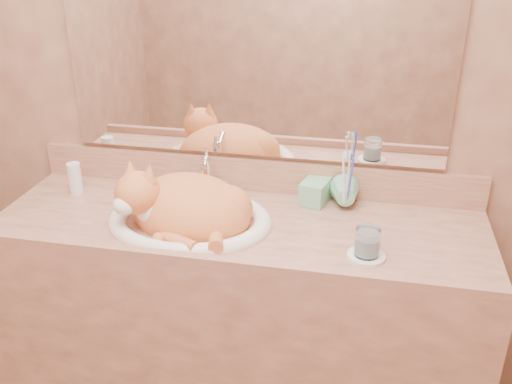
% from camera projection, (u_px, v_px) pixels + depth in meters
% --- Properties ---
extents(wall_back, '(2.40, 0.02, 2.50)m').
position_uv_depth(wall_back, '(255.00, 81.00, 1.91)').
color(wall_back, brown).
rests_on(wall_back, ground).
extents(vanity_counter, '(1.60, 0.55, 0.85)m').
position_uv_depth(vanity_counter, '(239.00, 329.00, 2.02)').
color(vanity_counter, brown).
rests_on(vanity_counter, floor).
extents(mirror, '(1.30, 0.02, 0.80)m').
position_uv_depth(mirror, '(254.00, 39.00, 1.84)').
color(mirror, white).
rests_on(mirror, wall_back).
extents(sink_basin, '(0.58, 0.51, 0.16)m').
position_uv_depth(sink_basin, '(189.00, 200.00, 1.81)').
color(sink_basin, white).
rests_on(sink_basin, vanity_counter).
extents(faucet, '(0.06, 0.12, 0.16)m').
position_uv_depth(faucet, '(206.00, 175.00, 1.99)').
color(faucet, silver).
rests_on(faucet, vanity_counter).
extents(cat, '(0.49, 0.43, 0.23)m').
position_uv_depth(cat, '(183.00, 204.00, 1.82)').
color(cat, '#CD622F').
rests_on(cat, sink_basin).
extents(soap_dispenser, '(0.10, 0.10, 0.18)m').
position_uv_depth(soap_dispenser, '(310.00, 184.00, 1.90)').
color(soap_dispenser, '#78C095').
rests_on(soap_dispenser, vanity_counter).
extents(toothbrush_cup, '(0.11, 0.11, 0.10)m').
position_uv_depth(toothbrush_cup, '(346.00, 200.00, 1.89)').
color(toothbrush_cup, '#78C095').
rests_on(toothbrush_cup, vanity_counter).
extents(toothbrushes, '(0.04, 0.04, 0.22)m').
position_uv_depth(toothbrushes, '(347.00, 177.00, 1.86)').
color(toothbrushes, white).
rests_on(toothbrushes, toothbrush_cup).
extents(saucer, '(0.11, 0.11, 0.01)m').
position_uv_depth(saucer, '(366.00, 256.00, 1.65)').
color(saucer, white).
rests_on(saucer, vanity_counter).
extents(water_glass, '(0.07, 0.07, 0.08)m').
position_uv_depth(water_glass, '(367.00, 242.00, 1.63)').
color(water_glass, white).
rests_on(water_glass, saucer).
extents(lotion_bottle, '(0.05, 0.05, 0.11)m').
position_uv_depth(lotion_bottle, '(75.00, 178.00, 2.03)').
color(lotion_bottle, white).
rests_on(lotion_bottle, vanity_counter).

